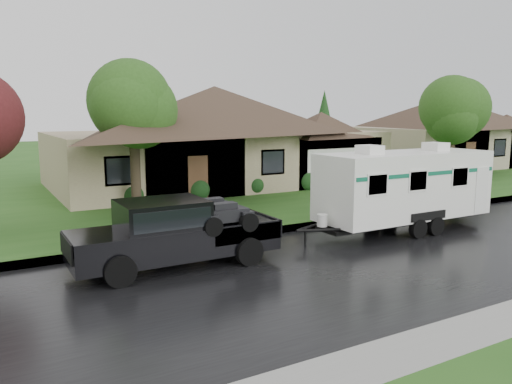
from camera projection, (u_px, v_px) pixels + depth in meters
The scene contains 11 objects.
ground at pixel (340, 242), 16.49m from camera, with size 140.00×140.00×0.00m, color #29591B.
road at pixel (384, 257), 14.78m from camera, with size 140.00×8.00×0.01m, color black.
curb at pixel (302, 227), 18.41m from camera, with size 140.00×0.50×0.15m, color gray.
lawn at pixel (178, 184), 29.36m from camera, with size 140.00×26.00×0.15m, color #29591B.
house_main at pixel (221, 124), 28.93m from camera, with size 19.44×10.80×6.90m.
house_neighbor at pixel (447, 125), 39.16m from camera, with size 15.12×9.72×6.45m.
tree_left_green at pixel (133, 107), 20.65m from camera, with size 3.77×3.77×6.24m.
tree_right_green at pixel (453, 113), 27.19m from camera, with size 3.53×3.53×5.84m.
shrub_row at pixel (255, 184), 25.35m from camera, with size 13.60×1.00×1.00m.
pickup_truck at pixel (172, 231), 13.71m from camera, with size 5.69×2.16×1.90m.
travel_trailer at pixel (404, 185), 17.91m from camera, with size 7.02×2.47×3.15m.
Camera 1 is at (-10.36, -12.55, 4.23)m, focal length 35.00 mm.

